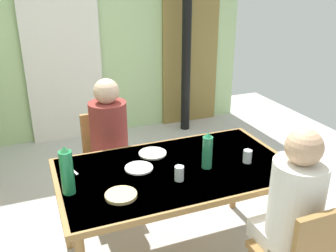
# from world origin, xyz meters

# --- Properties ---
(ground_plane) EXTENTS (6.22, 6.22, 0.00)m
(ground_plane) POSITION_xyz_m (0.00, 0.00, 0.00)
(ground_plane) COLOR beige
(wall_back) EXTENTS (4.28, 0.10, 2.89)m
(wall_back) POSITION_xyz_m (0.00, 2.39, 1.44)
(wall_back) COLOR #B1D294
(wall_back) RESTS_ON ground_plane
(door_wooden) EXTENTS (0.80, 0.05, 2.00)m
(door_wooden) POSITION_xyz_m (1.43, 2.31, 1.00)
(door_wooden) COLOR olive
(door_wooden) RESTS_ON ground_plane
(stove_pipe_column) EXTENTS (0.12, 0.12, 2.89)m
(stove_pipe_column) POSITION_xyz_m (1.24, 2.04, 1.44)
(stove_pipe_column) COLOR black
(stove_pipe_column) RESTS_ON ground_plane
(curtain_panel) EXTENTS (0.90, 0.03, 2.42)m
(curtain_panel) POSITION_xyz_m (-0.25, 2.29, 1.21)
(curtain_panel) COLOR white
(curtain_panel) RESTS_ON ground_plane
(dining_table) EXTENTS (1.59, 0.91, 0.74)m
(dining_table) POSITION_xyz_m (0.16, -0.21, 0.67)
(dining_table) COLOR olive
(dining_table) RESTS_ON ground_plane
(chair_far_diner) EXTENTS (0.40, 0.40, 0.87)m
(chair_far_diner) POSITION_xyz_m (-0.14, 0.60, 0.50)
(chair_far_diner) COLOR olive
(chair_far_diner) RESTS_ON ground_plane
(person_near_diner) EXTENTS (0.30, 0.37, 0.77)m
(person_near_diner) POSITION_xyz_m (0.59, -0.88, 0.78)
(person_near_diner) COLOR silver
(person_near_diner) RESTS_ON ground_plane
(person_far_diner) EXTENTS (0.30, 0.37, 0.77)m
(person_far_diner) POSITION_xyz_m (-0.14, 0.46, 0.78)
(person_far_diner) COLOR brown
(person_far_diner) RESTS_ON ground_plane
(water_bottle_green_near) EXTENTS (0.08, 0.08, 0.31)m
(water_bottle_green_near) POSITION_xyz_m (-0.55, -0.25, 0.88)
(water_bottle_green_near) COLOR #22824B
(water_bottle_green_near) RESTS_ON dining_table
(water_bottle_green_far) EXTENTS (0.07, 0.07, 0.26)m
(water_bottle_green_far) POSITION_xyz_m (0.36, -0.28, 0.86)
(water_bottle_green_far) COLOR #2A7E52
(water_bottle_green_far) RESTS_ON dining_table
(dinner_plate_near_left) EXTENTS (0.19, 0.19, 0.01)m
(dinner_plate_near_left) POSITION_xyz_m (-0.08, -0.13, 0.74)
(dinner_plate_near_left) COLOR white
(dinner_plate_near_left) RESTS_ON dining_table
(dinner_plate_near_right) EXTENTS (0.20, 0.20, 0.01)m
(dinner_plate_near_right) POSITION_xyz_m (0.08, 0.05, 0.74)
(dinner_plate_near_right) COLOR white
(dinner_plate_near_right) RESTS_ON dining_table
(drinking_glass_by_near_diner) EXTENTS (0.06, 0.06, 0.10)m
(drinking_glass_by_near_diner) POSITION_xyz_m (0.12, -0.36, 0.79)
(drinking_glass_by_near_diner) COLOR silver
(drinking_glass_by_near_diner) RESTS_ON dining_table
(drinking_glass_by_far_diner) EXTENTS (0.06, 0.06, 0.09)m
(drinking_glass_by_far_diner) POSITION_xyz_m (0.65, -0.31, 0.78)
(drinking_glass_by_far_diner) COLOR silver
(drinking_glass_by_far_diner) RESTS_ON dining_table
(bread_plate_sliced) EXTENTS (0.19, 0.19, 0.02)m
(bread_plate_sliced) POSITION_xyz_m (-0.28, -0.41, 0.75)
(bread_plate_sliced) COLOR #DBB77A
(bread_plate_sliced) RESTS_ON dining_table
(cutlery_knife_near) EXTENTS (0.06, 0.15, 0.00)m
(cutlery_knife_near) POSITION_xyz_m (-0.50, 0.02, 0.74)
(cutlery_knife_near) COLOR silver
(cutlery_knife_near) RESTS_ON dining_table
(cutlery_fork_near) EXTENTS (0.05, 0.15, 0.00)m
(cutlery_fork_near) POSITION_xyz_m (0.43, -0.13, 0.74)
(cutlery_fork_near) COLOR silver
(cutlery_fork_near) RESTS_ON dining_table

